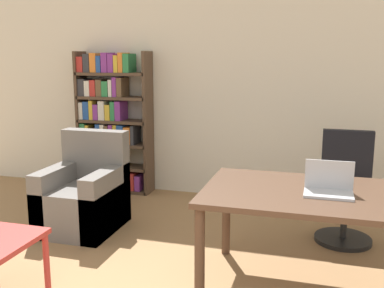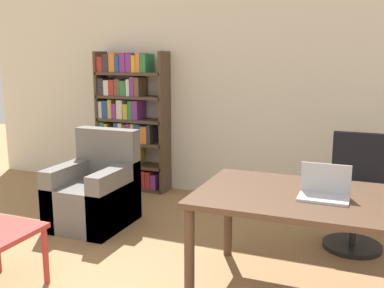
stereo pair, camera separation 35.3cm
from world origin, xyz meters
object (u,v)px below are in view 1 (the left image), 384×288
(laptop, at_px, (329,187))
(office_chair, at_px, (345,193))
(bookshelf, at_px, (110,125))
(desk, at_px, (337,204))
(armchair, at_px, (84,198))

(laptop, xyz_separation_m, office_chair, (0.18, 1.08, -0.35))
(laptop, height_order, bookshelf, bookshelf)
(desk, height_order, office_chair, office_chair)
(office_chair, bearing_deg, laptop, -99.24)
(office_chair, bearing_deg, bookshelf, 163.21)
(laptop, xyz_separation_m, bookshelf, (-2.59, 1.92, 0.04))
(office_chair, distance_m, bookshelf, 2.92)
(desk, distance_m, armchair, 2.44)
(laptop, relative_size, bookshelf, 0.19)
(laptop, bearing_deg, desk, 25.52)
(office_chair, relative_size, armchair, 1.07)
(desk, bearing_deg, armchair, 164.99)
(desk, distance_m, laptop, 0.15)
(laptop, distance_m, bookshelf, 3.22)
(bookshelf, bearing_deg, armchair, -75.43)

